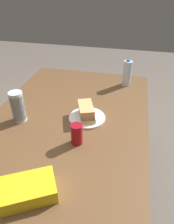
{
  "coord_description": "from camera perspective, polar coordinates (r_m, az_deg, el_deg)",
  "views": [
    {
      "loc": [
        -1.03,
        -0.37,
        1.56
      ],
      "look_at": [
        0.06,
        -0.12,
        0.8
      ],
      "focal_mm": 33.75,
      "sensor_mm": 36.0,
      "label": 1
    }
  ],
  "objects": [
    {
      "name": "plastic_cup_stack",
      "position": [
        1.38,
        -18.21,
        1.37
      ],
      "size": [
        0.08,
        0.08,
        0.2
      ],
      "color": "silver",
      "rests_on": "dining_table"
    },
    {
      "name": "sandwich",
      "position": [
        1.35,
        -0.1,
        0.18
      ],
      "size": [
        0.2,
        0.15,
        0.08
      ],
      "color": "#DBB26B",
      "rests_on": "paper_plate"
    },
    {
      "name": "dining_table",
      "position": [
        1.42,
        -5.36,
        -5.23
      ],
      "size": [
        1.61,
        1.03,
        0.75
      ],
      "color": "brown",
      "rests_on": "ground_plane"
    },
    {
      "name": "paper_plate",
      "position": [
        1.38,
        0.0,
        -1.52
      ],
      "size": [
        0.24,
        0.24,
        0.01
      ],
      "primitive_type": "cylinder",
      "color": "white",
      "rests_on": "dining_table"
    },
    {
      "name": "water_bottle_tall",
      "position": [
        1.79,
        10.79,
        10.31
      ],
      "size": [
        0.07,
        0.07,
        0.22
      ],
      "color": "silver",
      "rests_on": "dining_table"
    },
    {
      "name": "ground_plane",
      "position": [
        1.91,
        -4.24,
        -20.92
      ],
      "size": [
        8.0,
        8.0,
        0.0
      ],
      "primitive_type": "plane",
      "color": "#70665B"
    },
    {
      "name": "soda_can_red",
      "position": [
        1.16,
        -2.79,
        -5.97
      ],
      "size": [
        0.07,
        0.07,
        0.12
      ],
      "primitive_type": "cylinder",
      "color": "maroon",
      "rests_on": "dining_table"
    },
    {
      "name": "chip_bag",
      "position": [
        0.98,
        -15.61,
        -19.61
      ],
      "size": [
        0.24,
        0.27,
        0.07
      ],
      "primitive_type": "cube",
      "rotation": [
        0.0,
        0.0,
        5.22
      ],
      "color": "yellow",
      "rests_on": "dining_table"
    }
  ]
}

